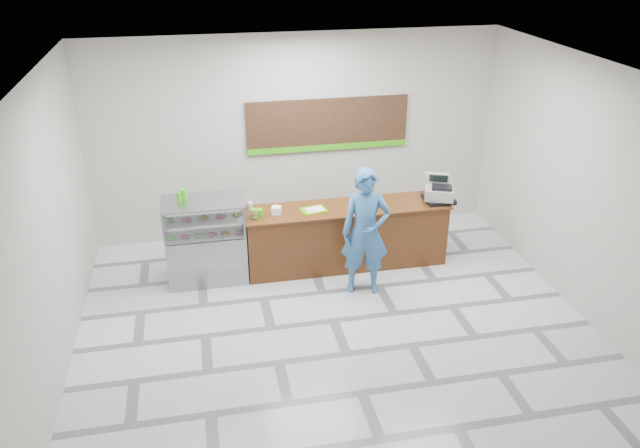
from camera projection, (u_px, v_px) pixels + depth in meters
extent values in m
plane|color=silver|center=(334.00, 321.00, 8.78)|extent=(7.00, 7.00, 0.00)
plane|color=beige|center=(296.00, 137.00, 10.67)|extent=(7.00, 0.00, 7.00)
plane|color=silver|center=(337.00, 71.00, 7.26)|extent=(7.00, 7.00, 0.00)
cube|color=brown|center=(346.00, 237.00, 10.03)|extent=(3.20, 0.70, 1.00)
cube|color=brown|center=(347.00, 208.00, 9.81)|extent=(3.26, 0.76, 0.03)
cube|color=gray|center=(207.00, 256.00, 9.67)|extent=(1.20, 0.70, 0.80)
cube|color=white|center=(204.00, 218.00, 9.39)|extent=(1.20, 0.70, 0.50)
cube|color=gray|center=(202.00, 202.00, 9.27)|extent=(1.22, 0.72, 0.03)
cube|color=silver|center=(205.00, 231.00, 9.49)|extent=(1.14, 0.64, 0.02)
cube|color=silver|center=(204.00, 217.00, 9.38)|extent=(1.14, 0.64, 0.02)
torus|color=#7BDE79|center=(171.00, 235.00, 9.30)|extent=(0.15, 0.15, 0.05)
torus|color=#D2628A|center=(185.00, 234.00, 9.33)|extent=(0.15, 0.15, 0.05)
torus|color=#7BDE79|center=(198.00, 233.00, 9.37)|extent=(0.15, 0.15, 0.05)
torus|color=#D2628A|center=(212.00, 232.00, 9.40)|extent=(0.15, 0.15, 0.05)
torus|color=olive|center=(225.00, 230.00, 9.44)|extent=(0.15, 0.15, 0.05)
torus|color=#D2628A|center=(238.00, 229.00, 9.48)|extent=(0.15, 0.15, 0.05)
torus|color=#7BDE79|center=(170.00, 217.00, 9.32)|extent=(0.15, 0.15, 0.05)
torus|color=#D2628A|center=(187.00, 215.00, 9.37)|extent=(0.15, 0.15, 0.05)
torus|color=olive|center=(203.00, 214.00, 9.41)|extent=(0.15, 0.15, 0.05)
torus|color=#D2628A|center=(220.00, 212.00, 9.46)|extent=(0.15, 0.15, 0.05)
torus|color=olive|center=(237.00, 211.00, 9.50)|extent=(0.15, 0.15, 0.05)
cube|color=black|center=(328.00, 124.00, 10.64)|extent=(2.80, 0.05, 0.90)
cube|color=#39AC13|center=(328.00, 147.00, 10.79)|extent=(2.80, 0.02, 0.10)
cube|color=black|center=(439.00, 199.00, 9.99)|extent=(0.45, 0.45, 0.07)
cube|color=gray|center=(439.00, 192.00, 9.94)|extent=(0.59, 0.60, 0.18)
cube|color=black|center=(442.00, 187.00, 9.81)|extent=(0.37, 0.32, 0.04)
cube|color=gray|center=(437.00, 178.00, 9.98)|extent=(0.39, 0.24, 0.18)
cube|color=black|center=(439.00, 178.00, 9.92)|extent=(0.28, 0.12, 0.11)
cube|color=black|center=(377.00, 203.00, 9.90)|extent=(0.08, 0.14, 0.04)
cube|color=#61B10B|center=(314.00, 210.00, 9.66)|extent=(0.43, 0.35, 0.02)
cube|color=white|center=(315.00, 209.00, 9.66)|extent=(0.31, 0.24, 0.00)
cube|color=white|center=(276.00, 210.00, 9.54)|extent=(0.18, 0.18, 0.12)
cylinder|color=silver|center=(250.00, 206.00, 9.68)|extent=(0.08, 0.08, 0.13)
cube|color=#39AC13|center=(257.00, 214.00, 9.39)|extent=(0.19, 0.16, 0.15)
cylinder|color=#D2628A|center=(354.00, 212.00, 9.60)|extent=(0.15, 0.15, 0.00)
cylinder|color=#39AC13|center=(179.00, 196.00, 9.26)|extent=(0.08, 0.08, 0.13)
cylinder|color=#39AC13|center=(184.00, 194.00, 9.29)|extent=(0.10, 0.10, 0.15)
imported|color=teal|center=(366.00, 232.00, 9.12)|extent=(0.79, 0.61, 1.95)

